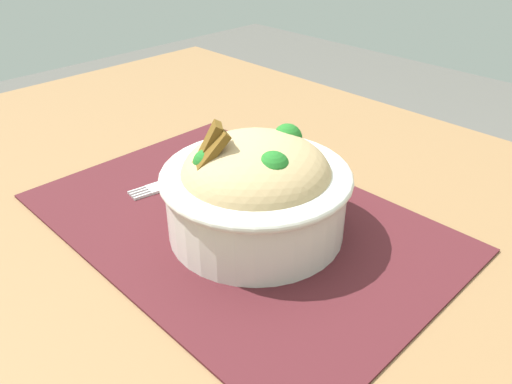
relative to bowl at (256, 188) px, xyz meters
name	(u,v)px	position (x,y,z in m)	size (l,w,h in m)	color
table	(234,254)	(0.07, -0.02, -0.14)	(1.19, 0.84, 0.73)	olive
placemat	(238,221)	(0.03, 0.00, -0.06)	(0.47, 0.32, 0.00)	#47191E
bowl	(256,188)	(0.00, 0.00, 0.00)	(0.20, 0.20, 0.13)	silver
fork	(173,182)	(0.15, 0.00, -0.05)	(0.03, 0.13, 0.00)	silver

